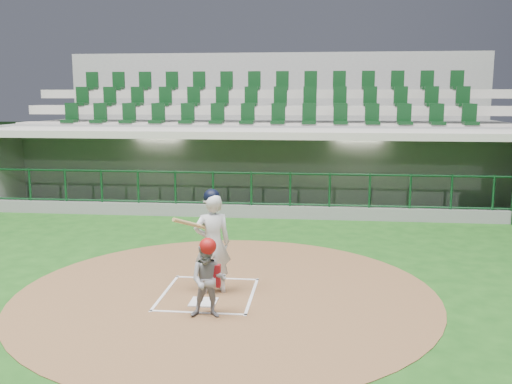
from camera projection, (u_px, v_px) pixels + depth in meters
The scene contains 8 objects.
ground at pixel (211, 289), 10.01m from camera, with size 120.00×120.00×0.00m, color #174614.
dirt_circle at pixel (226, 293), 9.78m from camera, with size 7.20×7.20×0.01m, color brown.
home_plate at pixel (203, 302), 9.32m from camera, with size 0.43×0.43×0.02m, color silver.
batter_box_chalk at pixel (208, 294), 9.71m from camera, with size 1.55×1.80×0.01m.
dugout_structure at pixel (261, 174), 17.50m from camera, with size 16.40×3.70×3.00m.
seating_deck at pixel (268, 150), 20.45m from camera, with size 17.00×6.72×5.15m.
batter at pixel (212, 241), 9.67m from camera, with size 0.90×0.94×1.80m.
catcher at pixel (208, 278), 8.63m from camera, with size 0.59×0.48×1.24m.
Camera 1 is at (1.83, -9.43, 3.37)m, focal length 40.00 mm.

